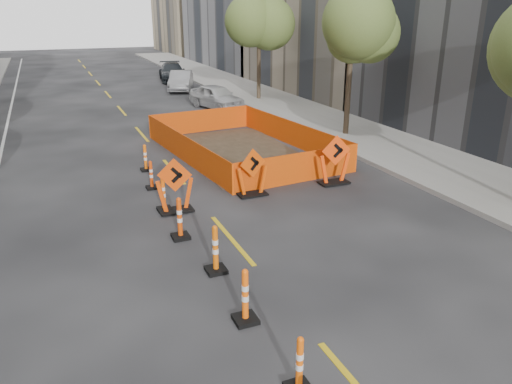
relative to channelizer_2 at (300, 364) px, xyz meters
name	(u,v)px	position (x,y,z in m)	size (l,w,h in m)	color
ground_plane	(307,328)	(0.87, 1.34, -0.48)	(140.00, 140.00, 0.00)	black
sidewalk_right	(357,134)	(9.87, 13.34, -0.41)	(4.00, 90.00, 0.15)	gray
tree_r_b	(352,31)	(9.27, 13.34, 4.04)	(2.80, 2.80, 5.95)	#382B1E
tree_r_c	(259,24)	(9.27, 23.34, 4.04)	(2.80, 2.80, 5.95)	#382B1E
channelizer_2	(300,364)	(0.00, 0.00, 0.00)	(0.38, 0.38, 0.97)	#E85609
channelizer_3	(245,296)	(-0.09, 1.97, 0.06)	(0.43, 0.43, 1.09)	#FF5B0A
channelizer_4	(215,249)	(-0.01, 3.94, 0.07)	(0.44, 0.44, 1.11)	#DF5C09
channelizer_5	(180,218)	(-0.29, 5.91, 0.07)	(0.43, 0.43, 1.10)	#D64109
channelizer_6	(163,194)	(-0.25, 7.88, 0.02)	(0.40, 0.40, 1.01)	#F4600A
channelizer_7	(151,175)	(-0.20, 9.85, -0.02)	(0.37, 0.37, 0.93)	#DF3E09
channelizer_8	(145,158)	(0.00, 11.82, -0.01)	(0.38, 0.38, 0.96)	#FF650A
chevron_sign_left	(175,185)	(0.03, 7.64, 0.32)	(1.07, 0.64, 1.60)	#E14209
chevron_sign_center	(252,172)	(2.54, 8.01, 0.27)	(1.01, 0.60, 1.51)	#DA4609
chevron_sign_right	(335,160)	(5.43, 7.99, 0.34)	(1.10, 0.66, 1.65)	#FF420A
safety_fence	(241,140)	(3.95, 12.63, 0.03)	(4.84, 8.23, 1.03)	orange
parked_car_near	(217,97)	(6.04, 21.92, 0.19)	(1.58, 3.94, 1.34)	silver
parked_car_mid	(181,81)	(5.85, 29.15, 0.19)	(1.42, 4.07, 1.34)	gray
parked_car_far	(172,72)	(6.46, 34.13, 0.20)	(1.91, 4.71, 1.37)	black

